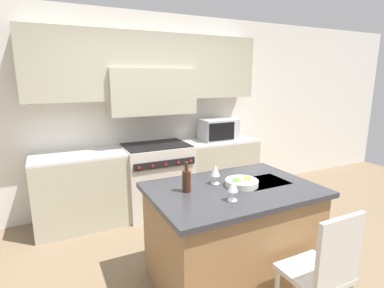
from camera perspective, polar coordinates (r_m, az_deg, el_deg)
name	(u,v)px	position (r m, az deg, el deg)	size (l,w,h in m)	color
ground_plane	(223,284)	(3.02, 5.83, -24.94)	(10.00, 10.00, 0.00)	#7A664C
back_cabinetry	(148,96)	(4.24, -8.34, 8.98)	(10.00, 0.46, 2.70)	silver
back_counter	(156,178)	(4.22, -6.79, -6.52)	(3.09, 0.62, 0.92)	#B2AD93
range_stove	(157,178)	(4.20, -6.69, -6.44)	(0.89, 0.70, 0.95)	beige
microwave	(218,129)	(4.47, 5.02, 2.78)	(0.53, 0.37, 0.31)	#B7B7BC
kitchen_island	(232,234)	(2.84, 7.58, -16.61)	(1.45, 0.99, 0.90)	olive
island_chair	(324,269)	(2.43, 23.85, -20.88)	(0.42, 0.40, 0.97)	beige
wine_bottle	(187,180)	(2.51, -1.05, -6.95)	(0.07, 0.07, 0.26)	#422314
wine_glass_near	(233,186)	(2.34, 7.77, -7.93)	(0.08, 0.08, 0.18)	white
wine_glass_far	(215,171)	(2.68, 4.47, -5.17)	(0.08, 0.08, 0.18)	white
fruit_bowl	(242,182)	(2.69, 9.42, -7.24)	(0.29, 0.29, 0.09)	silver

